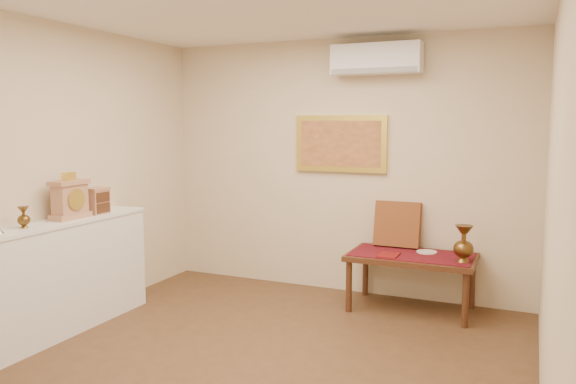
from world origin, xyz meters
The scene contains 16 objects.
floor centered at (0.00, 0.00, 0.00)m, with size 4.50×4.50×0.00m, color brown.
wall_back centered at (0.00, 2.25, 1.35)m, with size 4.00×0.02×2.70m, color beige.
wall_left centered at (-2.00, 0.00, 1.35)m, with size 0.02×4.50×2.70m, color beige.
wall_right centered at (2.00, 0.00, 1.35)m, with size 0.02×4.50×2.70m, color beige.
brass_urn_small centered at (-1.82, -0.27, 1.09)m, with size 0.10×0.10×0.22m, color brown, non-canonical shape.
table_cloth centered at (0.85, 1.88, 0.55)m, with size 1.14×0.59×0.01m, color maroon.
brass_urn_tall centered at (1.34, 1.76, 0.76)m, with size 0.18×0.18×0.41m, color brown, non-canonical shape.
plate centered at (0.97, 2.00, 0.56)m, with size 0.20×0.20×0.01m, color silver.
menu centered at (0.66, 1.72, 0.56)m, with size 0.18×0.25×0.01m, color maroon.
cushion centered at (0.64, 2.16, 0.79)m, with size 0.46×0.10×0.46m, color #5C1812.
display_ledge centered at (-1.82, 0.00, 0.49)m, with size 0.37×2.02×0.98m.
mantel_clock centered at (-1.81, 0.22, 1.15)m, with size 0.17×0.36×0.41m.
wooden_chest centered at (-1.80, 0.52, 1.10)m, with size 0.16×0.21×0.24m.
low_table centered at (0.85, 1.88, 0.48)m, with size 1.20×0.70×0.55m.
painting centered at (0.00, 2.22, 1.60)m, with size 1.00×0.06×0.60m.
ac_unit centered at (0.40, 2.12, 2.45)m, with size 0.90×0.25×0.30m.
Camera 1 is at (1.89, -3.46, 1.80)m, focal length 35.00 mm.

